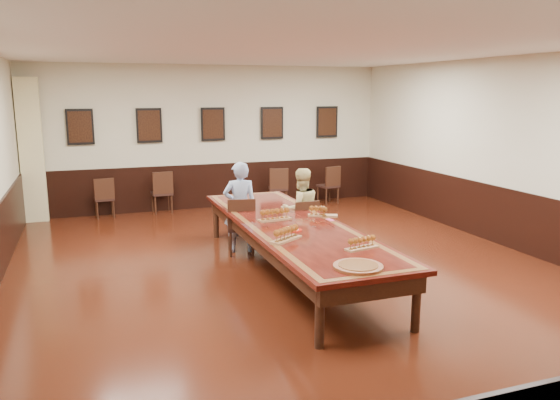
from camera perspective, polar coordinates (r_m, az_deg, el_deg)
name	(u,v)px	position (r m, az deg, el deg)	size (l,w,h in m)	color
floor	(291,274)	(8.08, 1.21, -7.70)	(8.00, 10.00, 0.02)	black
ceiling	(292,47)	(7.67, 1.31, 15.70)	(8.00, 10.00, 0.02)	white
wall_back	(213,137)	(12.49, -7.06, 6.52)	(8.00, 0.02, 3.20)	beige
wall_right	(518,154)	(9.88, 23.60, 4.42)	(0.02, 10.00, 3.20)	beige
chair_man	(241,225)	(8.93, -4.12, -2.66)	(0.44, 0.48, 0.94)	black
chair_woman	(303,226)	(9.00, 2.39, -2.71)	(0.42, 0.45, 0.89)	black
spare_chair_a	(104,197)	(12.08, -17.90, 0.27)	(0.40, 0.44, 0.85)	black
spare_chair_b	(162,192)	(12.21, -12.27, 0.85)	(0.43, 0.47, 0.93)	black
spare_chair_c	(278,187)	(12.58, -0.19, 1.38)	(0.43, 0.47, 0.91)	black
spare_chair_d	(328,184)	(13.01, 5.05, 1.63)	(0.42, 0.46, 0.90)	black
person_man	(240,207)	(8.96, -4.19, -0.76)	(0.55, 0.36, 1.51)	#4974B7
person_woman	(301,210)	(9.03, 2.18, -1.03)	(0.69, 0.54, 1.39)	beige
pink_phone	(330,220)	(8.08, 5.24, -2.08)	(0.07, 0.14, 0.01)	#F25093
curtain	(31,151)	(12.05, -24.54, 4.70)	(0.45, 0.18, 2.90)	beige
wainscoting	(292,240)	(7.93, 1.22, -4.21)	(8.00, 10.00, 1.00)	black
conference_table	(292,233)	(7.90, 1.23, -3.43)	(1.40, 5.00, 0.76)	#330B08
posters	(213,124)	(12.40, -7.02, 7.87)	(6.14, 0.04, 0.74)	black
flight_a	(275,215)	(8.01, -0.54, -1.57)	(0.50, 0.20, 0.18)	olive
flight_b	(321,212)	(8.29, 4.28, -1.23)	(0.46, 0.31, 0.17)	olive
flight_c	(286,234)	(6.93, 0.65, -3.62)	(0.50, 0.39, 0.18)	olive
flight_d	(362,243)	(6.64, 8.54, -4.50)	(0.45, 0.22, 0.16)	olive
red_plate_grp	(294,230)	(7.44, 1.52, -3.17)	(0.21, 0.21, 0.03)	red
carved_platter	(358,266)	(5.96, 8.17, -6.89)	(0.61, 0.61, 0.04)	#5C2812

